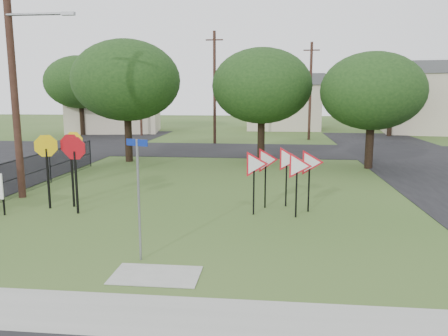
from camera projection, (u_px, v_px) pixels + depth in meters
The scene contains 20 objects.
ground at pixel (178, 241), 12.34m from camera, with size 140.00×140.00×0.00m, color #365520.
sidewalk at pixel (131, 314), 8.22m from camera, with size 30.00×1.60×0.02m, color #95978E.
street_far at pixel (235, 150), 31.94m from camera, with size 60.00×8.00×0.02m, color black.
curb_pad at pixel (156, 275), 9.99m from camera, with size 2.00×1.20×0.02m, color #95978E.
street_name_sign at pixel (139, 192), 10.65m from camera, with size 0.59×0.25×3.04m.
stop_sign_cluster at pixel (67, 153), 15.71m from camera, with size 2.09×1.99×2.70m.
yield_sign_cluster at pixel (283, 165), 15.15m from camera, with size 2.88×1.62×2.25m.
utility_pole_main at pixel (14, 64), 16.61m from camera, with size 3.55×0.33×10.00m.
far_pole_a at pixel (215, 87), 35.29m from camera, with size 1.40×0.24×9.00m.
far_pole_b at pixel (310, 91), 38.42m from camera, with size 1.40×0.24×8.50m.
far_pole_c at pixel (140, 88), 42.00m from camera, with size 1.40×0.24×9.00m.
fence_run at pixel (37, 170), 19.12m from camera, with size 0.05×11.55×1.50m.
house_left at pixel (115, 98), 46.50m from camera, with size 10.58×8.88×7.20m.
house_mid at pixel (283, 102), 50.59m from camera, with size 8.40×8.40×6.20m.
house_right at pixel (421, 98), 45.13m from camera, with size 8.30×8.30×7.20m.
tree_near_left at pixel (126, 81), 25.86m from camera, with size 6.40×6.40×7.27m.
tree_near_mid at pixel (262, 86), 26.06m from camera, with size 6.00×6.00×6.80m.
tree_near_right at pixel (372, 91), 23.53m from camera, with size 5.60×5.60×6.33m.
tree_far_left at pixel (80, 82), 42.53m from camera, with size 6.80×6.80×7.73m.
tree_far_right at pixel (392, 89), 41.47m from camera, with size 6.00×6.00×6.80m.
Camera 1 is at (2.55, -11.61, 4.13)m, focal length 35.00 mm.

